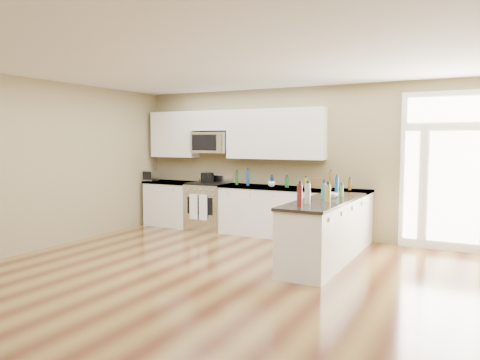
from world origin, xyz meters
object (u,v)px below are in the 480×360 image
at_px(peninsula_cabinet, 324,234).
at_px(stockpot, 207,177).
at_px(kitchen_range, 209,206).
at_px(toaster_oven, 150,175).

bearing_deg(peninsula_cabinet, stockpot, 152.71).
height_order(kitchen_range, toaster_oven, toaster_oven).
relative_size(kitchen_range, stockpot, 3.98).
height_order(kitchen_range, stockpot, stockpot).
relative_size(peninsula_cabinet, kitchen_range, 2.15).
distance_m(peninsula_cabinet, toaster_oven, 4.52).
bearing_deg(stockpot, kitchen_range, -46.06).
distance_m(stockpot, toaster_oven, 1.32).
xyz_separation_m(peninsula_cabinet, kitchen_range, (-2.89, 1.45, 0.04)).
xyz_separation_m(kitchen_range, stockpot, (-0.08, 0.09, 0.58)).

